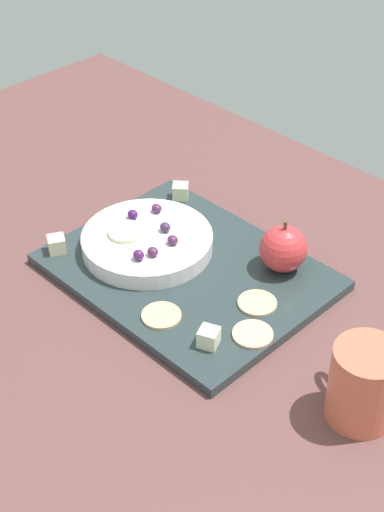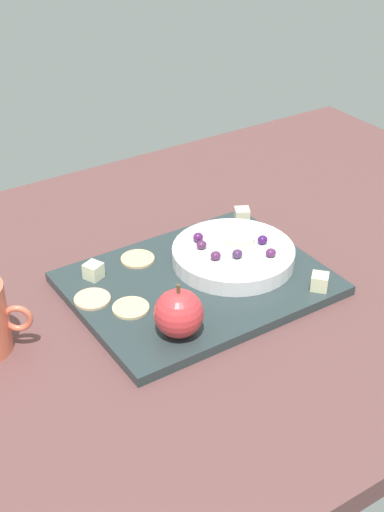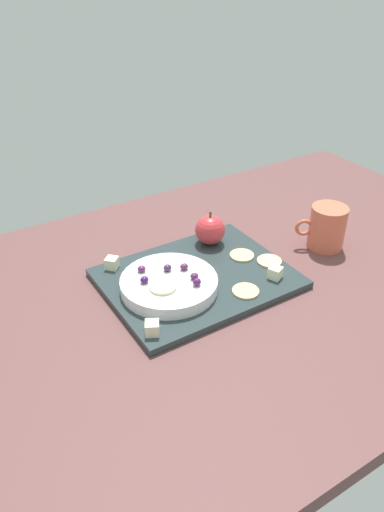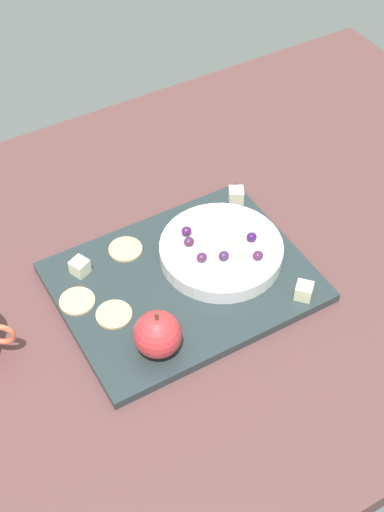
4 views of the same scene
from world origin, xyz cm
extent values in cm
cube|color=brown|center=(0.00, 0.00, 1.66)|extent=(144.43, 87.08, 3.32)
cube|color=#2B3739|center=(-3.63, 2.89, 4.06)|extent=(36.44, 28.20, 1.48)
cylinder|color=white|center=(-10.77, 1.85, 6.03)|extent=(18.71, 18.71, 2.46)
sphere|color=#CE353A|center=(5.57, 12.16, 8.10)|extent=(6.60, 6.60, 6.60)
cylinder|color=brown|center=(5.57, 12.16, 12.00)|extent=(0.50, 0.50, 1.20)
cube|color=#F1EFBE|center=(-16.98, 14.48, 5.99)|extent=(3.36, 3.36, 2.38)
cube|color=#EEF4C8|center=(9.04, -5.96, 5.99)|extent=(3.13, 3.13, 2.38)
cube|color=#F9ECC4|center=(-19.47, -7.61, 5.99)|extent=(3.23, 3.23, 2.38)
cylinder|color=#DFB68E|center=(11.82, -0.91, 5.00)|extent=(5.19, 5.19, 0.40)
cylinder|color=#D6BA89|center=(8.30, 3.94, 5.00)|extent=(5.19, 5.19, 0.40)
cylinder|color=#E3BD86|center=(1.22, -6.63, 5.00)|extent=(5.19, 5.19, 0.40)
ellipsoid|color=#511D58|center=(-7.37, -2.73, 8.02)|extent=(1.61, 1.45, 1.51)
ellipsoid|color=#3F185D|center=(-15.27, 3.17, 7.94)|extent=(1.61, 1.45, 1.37)
ellipsoid|color=#442952|center=(-9.62, 4.35, 7.95)|extent=(1.61, 1.45, 1.38)
ellipsoid|color=#53254C|center=(-6.67, -0.76, 7.91)|extent=(1.61, 1.45, 1.29)
ellipsoid|color=#562452|center=(-14.02, 6.76, 7.91)|extent=(1.61, 1.45, 1.29)
ellipsoid|color=#55254E|center=(-6.67, 2.98, 7.93)|extent=(1.61, 1.45, 1.34)
cylinder|color=#F0E9B1|center=(-13.09, -0.11, 7.56)|extent=(5.18, 5.18, 0.60)
cylinder|color=#DE684C|center=(28.00, -0.84, 8.22)|extent=(7.93, 7.93, 9.80)
torus|color=#DE684C|center=(23.60, 1.87, 8.22)|extent=(3.83, 2.78, 4.00)
camera|label=1|loc=(56.75, -56.32, 72.05)|focal=54.62mm
camera|label=2|loc=(45.04, 75.63, 63.86)|focal=50.15mm
camera|label=3|loc=(-47.05, -64.38, 60.64)|focal=34.11mm
camera|label=4|loc=(30.31, 64.08, 85.51)|focal=50.61mm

